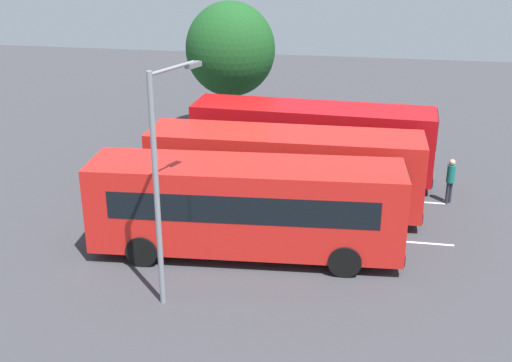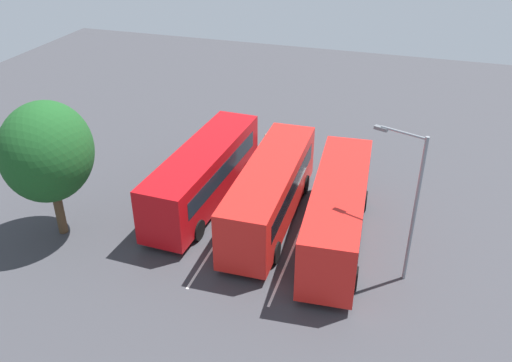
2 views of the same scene
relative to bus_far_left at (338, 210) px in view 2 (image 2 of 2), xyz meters
name	(u,v)px [view 2 (image 2 of 2)]	position (x,y,z in m)	size (l,w,h in m)	color
ground_plane	(268,220)	(0.74, 3.65, -1.77)	(63.48, 63.48, 0.00)	#38383D
bus_far_left	(338,210)	(0.00, 0.00, 0.00)	(10.29, 3.11, 3.20)	red
bus_center_left	(271,190)	(0.76, 3.53, 0.00)	(10.19, 2.69, 3.20)	red
bus_center_right	(204,173)	(1.41, 7.38, 0.00)	(10.23, 2.83, 3.20)	#B70C11
pedestrian	(266,145)	(7.02, 5.63, -0.68)	(0.45, 0.45, 1.83)	#232833
street_lamp	(411,200)	(-1.77, -3.15, 2.19)	(0.93, 2.17, 6.83)	gray
depot_tree	(47,152)	(-3.37, 13.01, 2.64)	(4.52, 4.07, 6.80)	#4C3823
lane_stripe_outer_left	(302,226)	(0.74, 1.83, -1.76)	(12.34, 0.12, 0.01)	silver
lane_stripe_inner_left	(235,214)	(0.74, 5.47, -1.76)	(12.34, 0.12, 0.01)	silver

